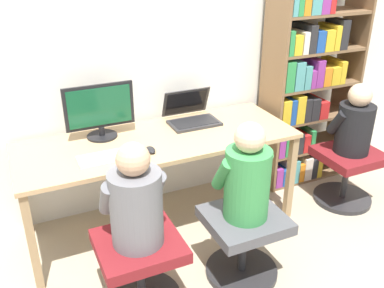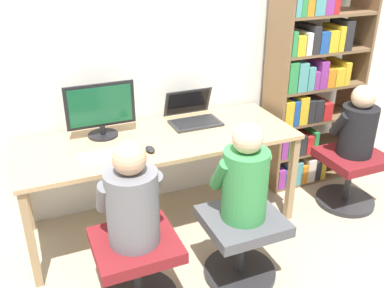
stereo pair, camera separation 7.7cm
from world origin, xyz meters
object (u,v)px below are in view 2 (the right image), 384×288
office_chair_left (137,265)px  person_at_monitor (132,200)px  office_chair_side (350,173)px  office_chair_right (241,240)px  laptop (193,116)px  keyboard (110,155)px  person_near_shelf (358,125)px  desktop_monitor (101,111)px  person_at_laptop (245,178)px  bookshelf (309,89)px

office_chair_left → person_at_monitor: (0.00, 0.00, 0.44)m
person_at_monitor → office_chair_side: 1.95m
office_chair_right → office_chair_side: same height
laptop → keyboard: size_ratio=0.90×
person_near_shelf → desktop_monitor: bearing=164.9°
person_at_monitor → office_chair_left: bearing=-90.0°
keyboard → person_at_monitor: person_at_monitor is taller
desktop_monitor → person_at_laptop: (0.63, -0.90, -0.19)m
office_chair_left → person_at_laptop: person_at_laptop is taller
office_chair_right → desktop_monitor: bearing=124.9°
keyboard → person_at_monitor: bearing=-90.5°
office_chair_right → person_at_monitor: 0.79m
laptop → person_at_monitor: 1.11m
office_chair_right → bookshelf: (1.07, 0.87, 0.58)m
laptop → person_near_shelf: (1.15, -0.48, -0.08)m
office_chair_left → bookshelf: (1.73, 0.83, 0.58)m
office_chair_left → person_at_monitor: person_at_monitor is taller
person_at_laptop → person_near_shelf: (1.20, 0.40, -0.03)m
keyboard → office_chair_side: 1.92m
office_chair_right → person_at_laptop: bearing=90.0°
laptop → person_near_shelf: person_near_shelf is taller
person_at_monitor → office_chair_side: person_at_monitor is taller
laptop → keyboard: 0.78m
desktop_monitor → office_chair_right: size_ratio=1.02×
desktop_monitor → person_near_shelf: size_ratio=0.86×
person_at_laptop → bookshelf: bookshelf is taller
laptop → office_chair_left: size_ratio=0.79×
office_chair_left → person_near_shelf: bearing=11.3°
desktop_monitor → person_near_shelf: desktop_monitor is taller
desktop_monitor → keyboard: size_ratio=1.16×
person_at_laptop → bookshelf: 1.38m
laptop → person_at_monitor: bearing=-129.9°
office_chair_side → laptop: bearing=157.1°
desktop_monitor → person_near_shelf: 1.91m
person_at_monitor → bookshelf: bearing=25.6°
desktop_monitor → office_chair_side: desktop_monitor is taller
desktop_monitor → keyboard: (-0.03, -0.34, -0.18)m
bookshelf → office_chair_side: bearing=-74.4°
office_chair_left → person_at_monitor: 0.44m
bookshelf → laptop: bearing=178.8°
office_chair_side → person_near_shelf: 0.42m
office_chair_right → office_chair_side: 1.27m
keyboard → office_chair_right: size_ratio=0.87×
keyboard → person_near_shelf: (1.86, -0.16, -0.04)m
bookshelf → office_chair_right: bearing=-140.9°
bookshelf → person_near_shelf: size_ratio=3.15×
bookshelf → keyboard: bearing=-170.0°
person_at_laptop → office_chair_left: bearing=177.4°
person_at_laptop → laptop: bearing=86.9°
laptop → keyboard: laptop is taller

